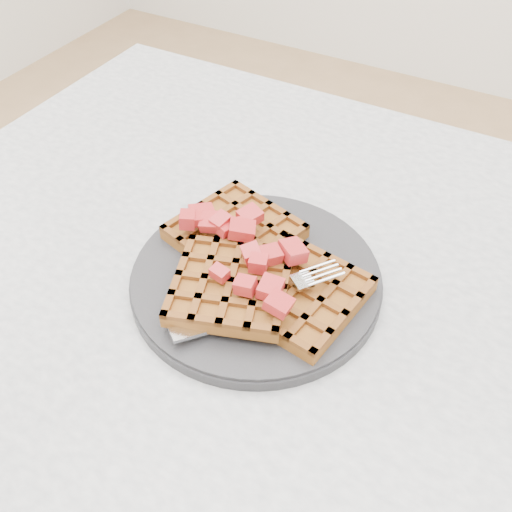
% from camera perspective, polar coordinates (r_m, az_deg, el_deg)
% --- Properties ---
extents(table, '(1.20, 0.80, 0.75)m').
position_cam_1_polar(table, '(0.64, 11.87, -14.84)').
color(table, '#BCBCBA').
rests_on(table, ground).
extents(plate, '(0.25, 0.25, 0.02)m').
position_cam_1_polar(plate, '(0.58, 0.00, -2.25)').
color(plate, black).
rests_on(plate, table).
extents(waffles, '(0.23, 0.21, 0.03)m').
position_cam_1_polar(waffles, '(0.56, -0.17, -1.17)').
color(waffles, brown).
rests_on(waffles, plate).
extents(strawberry_pile, '(0.15, 0.15, 0.02)m').
position_cam_1_polar(strawberry_pile, '(0.55, 0.00, 1.04)').
color(strawberry_pile, maroon).
rests_on(strawberry_pile, waffles).
extents(fork, '(0.13, 0.16, 0.02)m').
position_cam_1_polar(fork, '(0.53, 1.48, -4.90)').
color(fork, silver).
rests_on(fork, plate).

